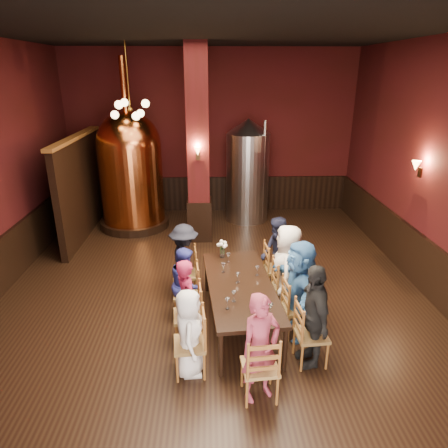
{
  "coord_description": "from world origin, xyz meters",
  "views": [
    {
      "loc": [
        -0.04,
        -6.38,
        3.9
      ],
      "look_at": [
        0.2,
        0.2,
        1.37
      ],
      "focal_mm": 32.0,
      "sensor_mm": 36.0,
      "label": 1
    }
  ],
  "objects_px": {
    "person_0": "(189,333)",
    "copper_kettle": "(131,169)",
    "rose_vase": "(222,246)",
    "person_1": "(187,302)",
    "person_2": "(186,284)",
    "dining_table": "(240,288)",
    "steel_vessel": "(248,171)"
  },
  "relations": [
    {
      "from": "person_1",
      "to": "steel_vessel",
      "type": "xyz_separation_m",
      "value": [
        1.38,
        5.39,
        0.69
      ]
    },
    {
      "from": "person_1",
      "to": "rose_vase",
      "type": "xyz_separation_m",
      "value": [
        0.57,
        1.38,
        0.27
      ]
    },
    {
      "from": "copper_kettle",
      "to": "steel_vessel",
      "type": "height_order",
      "value": "copper_kettle"
    },
    {
      "from": "person_0",
      "to": "person_1",
      "type": "distance_m",
      "value": 0.67
    },
    {
      "from": "person_2",
      "to": "copper_kettle",
      "type": "relative_size",
      "value": 0.3
    },
    {
      "from": "person_1",
      "to": "person_2",
      "type": "relative_size",
      "value": 1.09
    },
    {
      "from": "person_0",
      "to": "rose_vase",
      "type": "xyz_separation_m",
      "value": [
        0.51,
        2.05,
        0.33
      ]
    },
    {
      "from": "rose_vase",
      "to": "dining_table",
      "type": "bearing_deg",
      "value": -75.63
    },
    {
      "from": "dining_table",
      "to": "person_2",
      "type": "distance_m",
      "value": 0.91
    },
    {
      "from": "copper_kettle",
      "to": "person_0",
      "type": "bearing_deg",
      "value": -73.07
    },
    {
      "from": "person_2",
      "to": "steel_vessel",
      "type": "relative_size",
      "value": 0.46
    },
    {
      "from": "person_2",
      "to": "steel_vessel",
      "type": "distance_m",
      "value": 5.0
    },
    {
      "from": "person_0",
      "to": "copper_kettle",
      "type": "height_order",
      "value": "copper_kettle"
    },
    {
      "from": "rose_vase",
      "to": "copper_kettle",
      "type": "bearing_deg",
      "value": 121.8
    },
    {
      "from": "person_1",
      "to": "steel_vessel",
      "type": "bearing_deg",
      "value": -38.84
    },
    {
      "from": "person_0",
      "to": "copper_kettle",
      "type": "bearing_deg",
      "value": 16.11
    },
    {
      "from": "person_2",
      "to": "dining_table",
      "type": "bearing_deg",
      "value": -107.53
    },
    {
      "from": "person_1",
      "to": "rose_vase",
      "type": "relative_size",
      "value": 4.22
    },
    {
      "from": "person_0",
      "to": "rose_vase",
      "type": "bearing_deg",
      "value": -14.72
    },
    {
      "from": "person_1",
      "to": "person_2",
      "type": "height_order",
      "value": "person_1"
    },
    {
      "from": "copper_kettle",
      "to": "rose_vase",
      "type": "relative_size",
      "value": 12.9
    },
    {
      "from": "person_2",
      "to": "rose_vase",
      "type": "relative_size",
      "value": 3.87
    },
    {
      "from": "dining_table",
      "to": "person_1",
      "type": "relative_size",
      "value": 1.79
    },
    {
      "from": "person_0",
      "to": "copper_kettle",
      "type": "relative_size",
      "value": 0.3
    },
    {
      "from": "person_0",
      "to": "person_1",
      "type": "height_order",
      "value": "person_1"
    },
    {
      "from": "person_1",
      "to": "copper_kettle",
      "type": "relative_size",
      "value": 0.33
    },
    {
      "from": "rose_vase",
      "to": "person_0",
      "type": "bearing_deg",
      "value": -103.91
    },
    {
      "from": "person_2",
      "to": "copper_kettle",
      "type": "xyz_separation_m",
      "value": [
        -1.6,
        4.31,
        0.91
      ]
    },
    {
      "from": "dining_table",
      "to": "copper_kettle",
      "type": "bearing_deg",
      "value": 113.46
    },
    {
      "from": "person_2",
      "to": "person_1",
      "type": "bearing_deg",
      "value": -176.31
    },
    {
      "from": "dining_table",
      "to": "person_2",
      "type": "height_order",
      "value": "person_2"
    },
    {
      "from": "person_1",
      "to": "copper_kettle",
      "type": "height_order",
      "value": "copper_kettle"
    }
  ]
}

